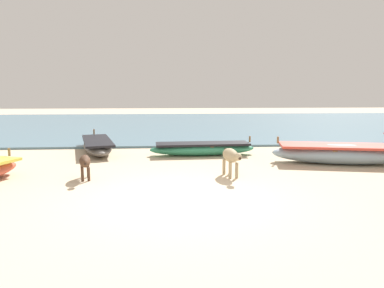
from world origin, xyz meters
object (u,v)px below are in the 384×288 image
fishing_boat_5 (203,148)px  calf_far_dun (231,157)px  fishing_boat_0 (97,145)px  fishing_boat_1 (341,153)px  calf_near_dark (85,162)px

fishing_boat_5 → calf_far_dun: (0.37, -2.97, 0.27)m
fishing_boat_0 → fishing_boat_1: fishing_boat_1 is taller
fishing_boat_1 → fishing_boat_5: size_ratio=1.17×
fishing_boat_5 → calf_near_dark: (-3.09, -3.01, 0.19)m
fishing_boat_0 → fishing_boat_1: bearing=-123.6°
fishing_boat_1 → calf_far_dun: 3.71m
fishing_boat_0 → fishing_boat_1: size_ratio=0.90×
fishing_boat_1 → fishing_boat_0: bearing=-6.3°
fishing_boat_0 → calf_near_dark: bearing=172.0°
fishing_boat_0 → fishing_boat_5: bearing=-118.2°
fishing_boat_1 → calf_near_dark: size_ratio=4.63×
fishing_boat_5 → fishing_boat_1: bearing=-25.9°
fishing_boat_5 → calf_near_dark: fishing_boat_5 is taller
fishing_boat_1 → calf_near_dark: (-6.94, -1.34, 0.11)m
fishing_boat_5 → calf_far_dun: 3.01m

